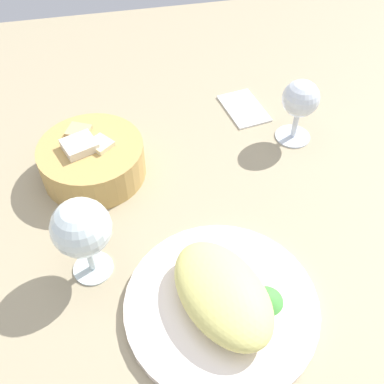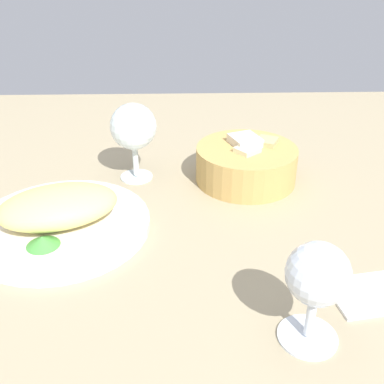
{
  "view_description": "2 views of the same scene",
  "coord_description": "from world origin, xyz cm",
  "px_view_note": "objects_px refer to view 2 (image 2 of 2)",
  "views": [
    {
      "loc": [
        -44.59,
        13.22,
        55.08
      ],
      "look_at": [
        0.67,
        3.61,
        3.53
      ],
      "focal_mm": 41.73,
      "sensor_mm": 36.0,
      "label": 1
    },
    {
      "loc": [
        -0.4,
        -53.33,
        37.7
      ],
      "look_at": [
        1.26,
        3.98,
        5.73
      ],
      "focal_mm": 42.93,
      "sensor_mm": 36.0,
      "label": 2
    }
  ],
  "objects_px": {
    "wine_glass_near": "(321,280)",
    "folded_napkin": "(380,292)",
    "wine_glass_far": "(136,129)",
    "bread_basket": "(249,163)",
    "plate": "(64,225)"
  },
  "relations": [
    {
      "from": "bread_basket",
      "to": "folded_napkin",
      "type": "relative_size",
      "value": 1.58
    },
    {
      "from": "wine_glass_near",
      "to": "wine_glass_far",
      "type": "distance_m",
      "value": 0.44
    },
    {
      "from": "plate",
      "to": "wine_glass_near",
      "type": "distance_m",
      "value": 0.39
    },
    {
      "from": "wine_glass_far",
      "to": "bread_basket",
      "type": "bearing_deg",
      "value": -4.38
    },
    {
      "from": "wine_glass_far",
      "to": "folded_napkin",
      "type": "distance_m",
      "value": 0.45
    },
    {
      "from": "bread_basket",
      "to": "plate",
      "type": "bearing_deg",
      "value": -152.85
    },
    {
      "from": "folded_napkin",
      "to": "plate",
      "type": "bearing_deg",
      "value": 150.22
    },
    {
      "from": "plate",
      "to": "wine_glass_far",
      "type": "relative_size",
      "value": 1.9
    },
    {
      "from": "bread_basket",
      "to": "wine_glass_far",
      "type": "height_order",
      "value": "wine_glass_far"
    },
    {
      "from": "bread_basket",
      "to": "folded_napkin",
      "type": "height_order",
      "value": "bread_basket"
    },
    {
      "from": "wine_glass_near",
      "to": "folded_napkin",
      "type": "bearing_deg",
      "value": 33.23
    },
    {
      "from": "bread_basket",
      "to": "folded_napkin",
      "type": "xyz_separation_m",
      "value": [
        0.12,
        -0.3,
        -0.03
      ]
    },
    {
      "from": "wine_glass_near",
      "to": "folded_napkin",
      "type": "relative_size",
      "value": 1.09
    },
    {
      "from": "plate",
      "to": "wine_glass_far",
      "type": "height_order",
      "value": "wine_glass_far"
    },
    {
      "from": "folded_napkin",
      "to": "bread_basket",
      "type": "bearing_deg",
      "value": 102.03
    }
  ]
}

